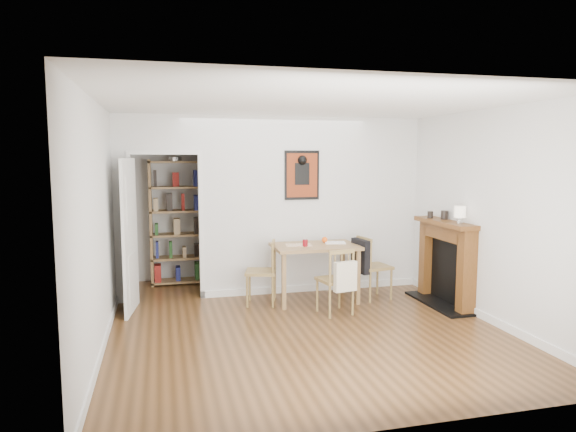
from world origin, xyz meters
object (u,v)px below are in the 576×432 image
object	(u,v)px
chair_right	(373,266)
mantel_lamp	(460,213)
chair_left	(261,273)
dining_table	(315,252)
chair_front	(335,280)
red_glass	(305,243)
notebook	(335,243)
orange_fruit	(325,240)
ceramic_jar_a	(445,215)
bookshelf	(177,223)
fireplace	(447,260)
ceramic_jar_b	(430,215)

from	to	relation	value
chair_right	mantel_lamp	size ratio (longest dim) A/B	3.91
mantel_lamp	chair_left	bearing A→B (deg)	158.51
dining_table	chair_front	world-z (taller)	chair_front
chair_left	red_glass	xyz separation A→B (m)	(0.60, -0.09, 0.40)
chair_left	notebook	size ratio (longest dim) A/B	3.13
chair_left	notebook	xyz separation A→B (m)	(1.09, 0.06, 0.36)
orange_fruit	chair_right	bearing A→B (deg)	-20.16
ceramic_jar_a	bookshelf	bearing A→B (deg)	151.41
red_glass	fireplace	bearing A→B (deg)	-14.79
mantel_lamp	ceramic_jar_a	distance (m)	0.50
dining_table	orange_fruit	xyz separation A→B (m)	(0.19, 0.15, 0.14)
ceramic_jar_a	mantel_lamp	bearing A→B (deg)	-98.76
chair_front	dining_table	bearing A→B (deg)	97.68
chair_left	bookshelf	xyz separation A→B (m)	(-1.07, 1.48, 0.53)
ceramic_jar_a	fireplace	bearing A→B (deg)	-98.96
dining_table	chair_right	bearing A→B (deg)	-5.82
dining_table	chair_left	bearing A→B (deg)	178.86
dining_table	red_glass	xyz separation A→B (m)	(-0.17, -0.08, 0.14)
notebook	chair_left	bearing A→B (deg)	-176.77
bookshelf	orange_fruit	bearing A→B (deg)	-33.52
chair_front	notebook	size ratio (longest dim) A/B	3.05
dining_table	ceramic_jar_b	xyz separation A→B (m)	(1.61, -0.27, 0.51)
bookshelf	orange_fruit	distance (m)	2.43
ceramic_jar_b	chair_left	bearing A→B (deg)	173.18
chair_front	ceramic_jar_b	distance (m)	1.75
chair_left	chair_right	xyz separation A→B (m)	(1.61, -0.10, 0.02)
mantel_lamp	ceramic_jar_a	world-z (taller)	mantel_lamp
red_glass	notebook	bearing A→B (deg)	17.68
chair_front	notebook	bearing A→B (deg)	71.57
red_glass	bookshelf	bearing A→B (deg)	136.73
dining_table	chair_left	distance (m)	0.81
dining_table	chair_right	xyz separation A→B (m)	(0.84, -0.09, -0.23)
chair_front	orange_fruit	xyz separation A→B (m)	(0.10, 0.78, 0.40)
chair_right	ceramic_jar_b	size ratio (longest dim) A/B	9.28
chair_right	red_glass	xyz separation A→B (m)	(-1.00, 0.01, 0.38)
dining_table	red_glass	distance (m)	0.23
bookshelf	ceramic_jar_a	bearing A→B (deg)	-28.59
red_glass	chair_front	bearing A→B (deg)	-65.47
dining_table	mantel_lamp	world-z (taller)	mantel_lamp
red_glass	mantel_lamp	xyz separation A→B (m)	(1.82, -0.86, 0.46)
fireplace	orange_fruit	xyz separation A→B (m)	(-1.52, 0.73, 0.22)
bookshelf	dining_table	bearing A→B (deg)	-39.13
dining_table	notebook	bearing A→B (deg)	13.50
dining_table	mantel_lamp	distance (m)	1.99
chair_left	notebook	bearing A→B (deg)	3.23
ceramic_jar_a	orange_fruit	bearing A→B (deg)	158.66
orange_fruit	ceramic_jar_b	bearing A→B (deg)	-16.53
chair_front	orange_fruit	size ratio (longest dim) A/B	10.49
mantel_lamp	ceramic_jar_a	xyz separation A→B (m)	(0.08, 0.49, -0.08)
chair_front	mantel_lamp	world-z (taller)	mantel_lamp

